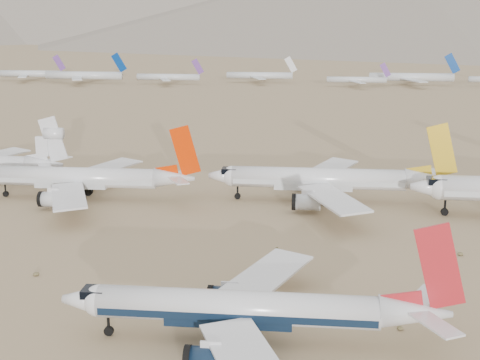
{
  "coord_description": "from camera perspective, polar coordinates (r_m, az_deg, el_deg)",
  "views": [
    {
      "loc": [
        12.12,
        -80.11,
        40.17
      ],
      "look_at": [
        -2.07,
        51.96,
        7.0
      ],
      "focal_mm": 50.0,
      "sensor_mm": 36.0,
      "label": 1
    }
  ],
  "objects": [
    {
      "name": "ground",
      "position": [
        90.43,
        -2.27,
        -12.36
      ],
      "size": [
        7000.0,
        7000.0,
        0.0
      ],
      "primitive_type": "plane",
      "color": "#886C4F",
      "rests_on": "ground"
    },
    {
      "name": "row2_orange_tail",
      "position": [
        151.45,
        -13.02,
        0.15
      ],
      "size": [
        47.96,
        46.92,
        17.11
      ],
      "color": "silver",
      "rests_on": "ground"
    },
    {
      "name": "main_airliner",
      "position": [
        84.28,
        1.19,
        -10.97
      ],
      "size": [
        47.15,
        46.05,
        16.64
      ],
      "color": "silver",
      "rests_on": "ground"
    },
    {
      "name": "row2_gold_tail",
      "position": [
        146.73,
        7.54,
        0.04
      ],
      "size": [
        50.59,
        49.48,
        18.01
      ],
      "color": "silver",
      "rests_on": "ground"
    },
    {
      "name": "distant_storage_row",
      "position": [
        392.31,
        2.45,
        8.79
      ],
      "size": [
        511.41,
        56.34,
        16.25
      ],
      "color": "silver",
      "rests_on": "ground"
    }
  ]
}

